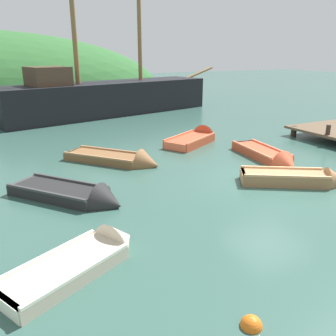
% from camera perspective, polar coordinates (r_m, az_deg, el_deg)
% --- Properties ---
extents(ground_plane, '(120.00, 120.00, 0.00)m').
position_cam_1_polar(ground_plane, '(12.25, 16.43, -1.94)').
color(ground_plane, '#33564C').
extents(sailing_ship, '(17.47, 6.51, 12.05)m').
position_cam_1_polar(sailing_ship, '(24.88, -9.76, 10.57)').
color(sailing_ship, black).
rests_on(sailing_ship, ground).
extents(rowboat_far, '(3.39, 2.59, 0.91)m').
position_cam_1_polar(rowboat_far, '(12.19, 20.45, -1.84)').
color(rowboat_far, '#9E7047').
rests_on(rowboat_far, ground).
extents(rowboat_outer_left, '(1.46, 3.69, 1.00)m').
position_cam_1_polar(rowboat_outer_left, '(14.53, 16.07, 1.65)').
color(rowboat_outer_left, '#C64C2D').
rests_on(rowboat_outer_left, ground).
extents(rowboat_portside, '(3.21, 2.29, 1.02)m').
position_cam_1_polar(rowboat_portside, '(7.52, -13.10, -14.39)').
color(rowboat_portside, beige).
rests_on(rowboat_portside, ground).
extents(rowboat_center, '(3.15, 3.55, 1.10)m').
position_cam_1_polar(rowboat_center, '(10.55, -14.72, -4.57)').
color(rowboat_center, black).
rests_on(rowboat_center, ground).
extents(rowboat_outer_right, '(3.38, 3.73, 1.12)m').
position_cam_1_polar(rowboat_outer_right, '(13.71, -7.66, 1.17)').
color(rowboat_outer_right, brown).
rests_on(rowboat_outer_right, ground).
extents(rowboat_near_dock, '(3.48, 2.69, 1.19)m').
position_cam_1_polar(rowboat_near_dock, '(16.81, 4.57, 4.60)').
color(rowboat_near_dock, '#C64C2D').
rests_on(rowboat_near_dock, ground).
extents(buoy_orange, '(0.35, 0.35, 0.35)m').
position_cam_1_polar(buoy_orange, '(6.17, 13.35, -23.72)').
color(buoy_orange, orange).
rests_on(buoy_orange, ground).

